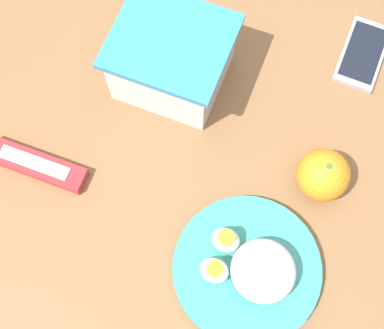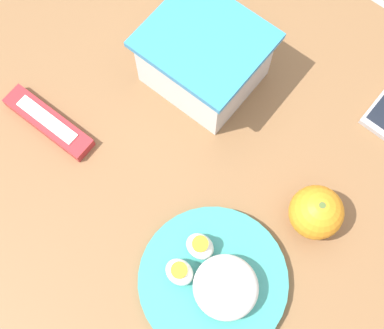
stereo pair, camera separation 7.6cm
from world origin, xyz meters
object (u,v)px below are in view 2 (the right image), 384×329
at_px(rice_plate, 215,281).
at_px(candy_bar, 49,122).
at_px(orange_fruit, 316,212).
at_px(food_container, 204,61).

distance_m(rice_plate, candy_bar, 0.34).
height_order(orange_fruit, candy_bar, orange_fruit).
xyz_separation_m(food_container, orange_fruit, (0.26, -0.09, -0.01)).
bearing_deg(candy_bar, food_container, 58.08).
bearing_deg(food_container, rice_plate, -49.07).
bearing_deg(food_container, orange_fruit, -17.87).
xyz_separation_m(food_container, candy_bar, (-0.13, -0.21, -0.04)).
bearing_deg(orange_fruit, rice_plate, -108.40).
relative_size(food_container, candy_bar, 1.09).
bearing_deg(rice_plate, food_container, 130.93).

